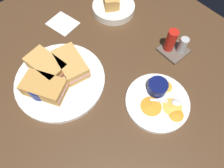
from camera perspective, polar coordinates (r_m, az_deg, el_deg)
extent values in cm
cube|color=#4C331E|center=(71.37, -3.71, 3.19)|extent=(110.00, 110.00, 3.00)
cylinder|color=white|center=(69.25, -14.49, 1.08)|extent=(29.90, 29.90, 1.60)
cube|color=tan|center=(68.00, -11.61, 5.59)|extent=(14.01, 9.49, 4.80)
cube|color=#DB938E|center=(68.00, -11.61, 5.59)|extent=(14.17, 8.93, 0.80)
cube|color=tan|center=(69.72, -18.15, 5.01)|extent=(14.24, 10.00, 4.80)
cube|color=#DB938E|center=(69.72, -18.15, 5.01)|extent=(14.37, 9.45, 0.80)
cube|color=#C68C42|center=(65.63, -18.68, -0.83)|extent=(15.06, 13.25, 4.80)
cube|color=#DB938E|center=(65.63, -18.68, -0.83)|extent=(14.96, 12.87, 0.80)
cylinder|color=navy|center=(66.28, -19.80, -0.95)|extent=(7.52, 7.52, 4.32)
cylinder|color=black|center=(64.82, -20.26, -0.23)|extent=(6.16, 6.16, 0.60)
cube|color=silver|center=(68.22, -11.95, 2.39)|extent=(1.42, 5.56, 0.40)
ellipsoid|color=silver|center=(67.72, -16.02, 0.21)|extent=(2.55, 3.43, 0.80)
cylinder|color=white|center=(65.07, 12.71, -5.01)|extent=(20.16, 20.16, 1.60)
cylinder|color=#0C144C|center=(64.39, 12.78, -0.85)|extent=(6.25, 6.25, 3.69)
cylinder|color=olive|center=(63.15, 13.03, -0.24)|extent=(5.13, 5.13, 0.60)
cube|color=silver|center=(64.18, 13.14, -4.65)|extent=(4.59, 4.31, 0.40)
ellipsoid|color=silver|center=(65.24, 17.92, -5.05)|extent=(3.84, 3.79, 0.80)
cone|color=orange|center=(62.95, 11.09, -6.10)|extent=(9.36, 9.36, 0.60)
cone|color=gold|center=(64.41, 16.84, -6.19)|extent=(6.82, 6.82, 0.60)
cone|color=gold|center=(66.99, 15.08, -0.62)|extent=(5.81, 5.81, 0.60)
cone|color=orange|center=(63.79, 17.82, -8.21)|extent=(5.77, 5.77, 0.60)
cylinder|color=silver|center=(88.39, 0.46, 20.80)|extent=(17.37, 17.37, 3.00)
cube|color=tan|center=(85.78, 0.55, 22.37)|extent=(7.43, 7.21, 4.02)
cube|color=tan|center=(85.02, -0.66, 22.23)|extent=(7.40, 6.83, 4.65)
cube|color=brown|center=(77.78, 17.06, 9.16)|extent=(9.00, 9.00, 1.00)
cylinder|color=red|center=(74.05, 16.39, 11.83)|extent=(3.60, 3.60, 8.50)
cylinder|color=#B2B2B2|center=(75.60, 19.45, 10.39)|extent=(3.00, 3.00, 6.00)
cube|color=white|center=(86.22, -13.85, 16.43)|extent=(12.71, 11.20, 0.40)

